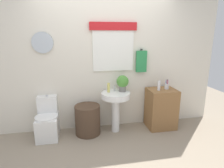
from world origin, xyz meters
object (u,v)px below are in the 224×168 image
object	(u,v)px
pedestal_sink	(116,102)
potted_plant	(123,82)
toilet	(48,122)
toothbrush_cup	(167,86)
laundry_hamper	(88,120)
soap_bottle	(109,88)
wooden_cabinet	(161,108)
lotion_bottle	(159,86)

from	to	relation	value
pedestal_sink	potted_plant	bearing A→B (deg)	23.20
toilet	toothbrush_cup	distance (m)	2.27
laundry_hamper	soap_bottle	world-z (taller)	soap_bottle
toothbrush_cup	wooden_cabinet	bearing A→B (deg)	-167.87
soap_bottle	lotion_bottle	bearing A→B (deg)	-5.55
potted_plant	lotion_bottle	xyz separation A→B (m)	(0.67, -0.10, -0.07)
lotion_bottle	potted_plant	bearing A→B (deg)	171.47
potted_plant	lotion_bottle	world-z (taller)	potted_plant
lotion_bottle	wooden_cabinet	bearing A→B (deg)	23.55
lotion_bottle	laundry_hamper	bearing A→B (deg)	178.27
lotion_bottle	toilet	bearing A→B (deg)	177.96
wooden_cabinet	potted_plant	distance (m)	0.93
laundry_hamper	lotion_bottle	distance (m)	1.45
potted_plant	lotion_bottle	distance (m)	0.68
laundry_hamper	soap_bottle	bearing A→B (deg)	7.18
toilet	potted_plant	bearing A→B (deg)	1.18
soap_bottle	toothbrush_cup	world-z (taller)	toothbrush_cup
lotion_bottle	soap_bottle	bearing A→B (deg)	174.45
soap_bottle	pedestal_sink	bearing A→B (deg)	-22.62
toothbrush_cup	potted_plant	bearing A→B (deg)	177.29
toothbrush_cup	laundry_hamper	bearing A→B (deg)	-179.25
toothbrush_cup	soap_bottle	bearing A→B (deg)	178.44
laundry_hamper	toothbrush_cup	size ratio (longest dim) A/B	2.91
soap_bottle	lotion_bottle	xyz separation A→B (m)	(0.93, -0.09, 0.02)
toilet	pedestal_sink	bearing A→B (deg)	-1.51
wooden_cabinet	soap_bottle	size ratio (longest dim) A/B	4.45
pedestal_sink	wooden_cabinet	world-z (taller)	wooden_cabinet
soap_bottle	lotion_bottle	size ratio (longest dim) A/B	0.95
pedestal_sink	toilet	bearing A→B (deg)	178.49
toothbrush_cup	toilet	bearing A→B (deg)	179.68
potted_plant	soap_bottle	bearing A→B (deg)	-177.80
laundry_hamper	wooden_cabinet	xyz separation A→B (m)	(1.42, 0.00, 0.11)
laundry_hamper	pedestal_sink	world-z (taller)	pedestal_sink
soap_bottle	laundry_hamper	bearing A→B (deg)	-172.82
toilet	potted_plant	xyz separation A→B (m)	(1.35, 0.03, 0.64)
wooden_cabinet	pedestal_sink	bearing A→B (deg)	180.00
potted_plant	toothbrush_cup	xyz separation A→B (m)	(0.85, -0.04, -0.10)
soap_bottle	potted_plant	bearing A→B (deg)	2.20
potted_plant	toothbrush_cup	size ratio (longest dim) A/B	1.61
laundry_hamper	potted_plant	distance (m)	0.93
laundry_hamper	soap_bottle	size ratio (longest dim) A/B	3.14
lotion_bottle	toothbrush_cup	distance (m)	0.20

